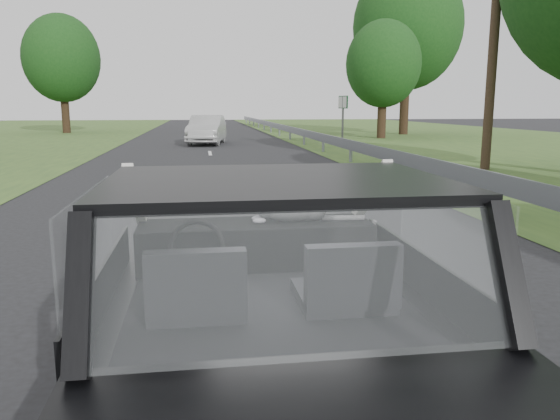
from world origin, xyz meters
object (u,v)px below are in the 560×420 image
object	(u,v)px
other_car	(207,130)
subject_car	(267,291)
highway_sign	(343,122)
utility_pole	(495,22)
cat	(293,209)

from	to	relation	value
other_car	subject_car	bearing A→B (deg)	-81.69
highway_sign	utility_pole	world-z (taller)	utility_pole
subject_car	cat	distance (m)	0.77
other_car	highway_sign	xyz separation A→B (m)	(5.72, -3.35, 0.42)
subject_car	other_car	bearing A→B (deg)	90.09
other_car	utility_pole	world-z (taller)	utility_pole
other_car	highway_sign	size ratio (longest dim) A/B	1.87
cat	highway_sign	size ratio (longest dim) A/B	0.28
subject_car	highway_sign	distance (m)	20.70
other_car	highway_sign	bearing A→B (deg)	-22.11
highway_sign	other_car	bearing A→B (deg)	140.17
subject_car	highway_sign	xyz separation A→B (m)	(5.69, 19.90, 0.38)
cat	other_car	size ratio (longest dim) A/B	0.15
subject_car	utility_pole	world-z (taller)	utility_pole
subject_car	highway_sign	bearing A→B (deg)	74.05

